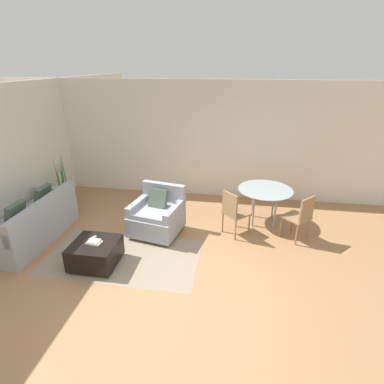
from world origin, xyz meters
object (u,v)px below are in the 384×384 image
at_px(book_stack, 94,242).
at_px(ottoman, 95,252).
at_px(dining_table, 265,193).
at_px(dining_chair_near_left, 233,210).
at_px(dining_chair_near_right, 301,215).
at_px(tv_remote_primary, 93,238).
at_px(potted_plant, 65,194).
at_px(armchair, 157,216).
at_px(couch, 31,225).

bearing_deg(book_stack, ottoman, 173.86).
relative_size(dining_table, dining_chair_near_left, 1.21).
height_order(ottoman, dining_chair_near_right, dining_chair_near_right).
bearing_deg(tv_remote_primary, dining_chair_near_left, 27.06).
relative_size(ottoman, dining_chair_near_right, 0.80).
distance_m(ottoman, tv_remote_primary, 0.25).
height_order(dining_chair_near_left, dining_chair_near_right, same).
bearing_deg(potted_plant, ottoman, -49.63).
relative_size(armchair, dining_table, 0.95).
relative_size(armchair, book_stack, 4.11).
distance_m(couch, armchair, 2.35).
relative_size(potted_plant, dining_table, 1.18).
relative_size(couch, dining_table, 1.76).
height_order(tv_remote_primary, dining_chair_near_left, dining_chair_near_left).
bearing_deg(dining_chair_near_right, book_stack, -159.17).
bearing_deg(dining_chair_near_right, dining_table, 135.00).
xyz_separation_m(couch, dining_chair_near_left, (3.71, 0.75, 0.22)).
height_order(potted_plant, dining_chair_near_left, potted_plant).
distance_m(ottoman, potted_plant, 2.66).
relative_size(book_stack, dining_chair_near_right, 0.28).
bearing_deg(dining_table, potted_plant, 178.50).
xyz_separation_m(couch, ottoman, (1.52, -0.54, -0.07)).
xyz_separation_m(tv_remote_primary, dining_chair_near_left, (2.27, 1.16, 0.11)).
bearing_deg(armchair, book_stack, -122.55).
relative_size(armchair, tv_remote_primary, 7.35).
distance_m(couch, tv_remote_primary, 1.50).
bearing_deg(dining_chair_near_right, ottoman, -159.22).
bearing_deg(couch, tv_remote_primary, -15.75).
bearing_deg(dining_chair_near_left, book_stack, -149.28).
relative_size(tv_remote_primary, dining_table, 0.13).
bearing_deg(dining_chair_near_left, dining_table, 45.00).
xyz_separation_m(couch, book_stack, (1.53, -0.54, 0.13)).
xyz_separation_m(book_stack, dining_table, (2.79, 1.91, 0.23)).
height_order(potted_plant, dining_chair_near_right, potted_plant).
bearing_deg(dining_table, tv_remote_primary, -148.42).
relative_size(armchair, dining_chair_near_left, 1.15).
distance_m(dining_chair_near_left, dining_chair_near_right, 1.22).
xyz_separation_m(armchair, ottoman, (-0.74, -1.15, -0.14)).
bearing_deg(potted_plant, couch, -82.47).
relative_size(ottoman, book_stack, 2.87).
height_order(armchair, book_stack, armchair).
distance_m(book_stack, dining_chair_near_left, 2.54).
distance_m(book_stack, dining_table, 3.39).
xyz_separation_m(dining_table, dining_chair_near_left, (-0.61, -0.61, -0.14)).
bearing_deg(armchair, potted_plant, 160.43).
height_order(dining_table, dining_chair_near_right, dining_chair_near_right).
xyz_separation_m(potted_plant, dining_table, (4.52, -0.12, 0.40)).
distance_m(dining_table, dining_chair_near_right, 0.88).
height_order(ottoman, tv_remote_primary, tv_remote_primary).
relative_size(tv_remote_primary, dining_chair_near_left, 0.16).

